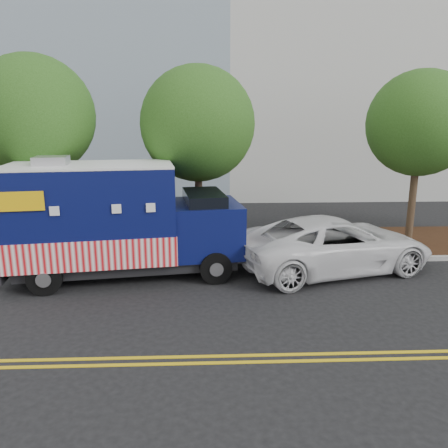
{
  "coord_description": "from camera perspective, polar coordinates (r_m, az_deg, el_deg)",
  "views": [
    {
      "loc": [
        0.68,
        -12.37,
        4.66
      ],
      "look_at": [
        1.21,
        0.6,
        1.53
      ],
      "focal_mm": 35.0,
      "sensor_mm": 36.0,
      "label": 1
    }
  ],
  "objects": [
    {
      "name": "centerline_far",
      "position": [
        9.0,
        -6.63,
        -17.69
      ],
      "size": [
        120.0,
        0.1,
        0.01
      ],
      "primitive_type": "cube",
      "color": "gold",
      "rests_on": "ground"
    },
    {
      "name": "ground",
      "position": [
        13.24,
        -5.16,
        -7.11
      ],
      "size": [
        120.0,
        120.0,
        0.0
      ],
      "primitive_type": "plane",
      "color": "black",
      "rests_on": "ground"
    },
    {
      "name": "curb",
      "position": [
        14.53,
        -4.91,
        -4.89
      ],
      "size": [
        120.0,
        0.18,
        0.15
      ],
      "primitive_type": "cube",
      "color": "#9E9E99",
      "rests_on": "ground"
    },
    {
      "name": "tree_c",
      "position": [
        17.07,
        24.23,
        11.86
      ],
      "size": [
        3.68,
        3.68,
        6.35
      ],
      "color": "#38281C",
      "rests_on": "ground"
    },
    {
      "name": "sign_post",
      "position": [
        15.69,
        -24.79,
        -0.46
      ],
      "size": [
        0.06,
        0.06,
        2.4
      ],
      "primitive_type": "cube",
      "color": "#473828",
      "rests_on": "ground"
    },
    {
      "name": "food_truck",
      "position": [
        13.35,
        -14.13,
        0.1
      ],
      "size": [
        7.19,
        3.49,
        3.64
      ],
      "rotation": [
        0.0,
        0.0,
        0.14
      ],
      "color": "black",
      "rests_on": "ground"
    },
    {
      "name": "centerline_near",
      "position": [
        9.21,
        -6.52,
        -16.88
      ],
      "size": [
        120.0,
        0.1,
        0.01
      ],
      "primitive_type": "cube",
      "color": "gold",
      "rests_on": "ground"
    },
    {
      "name": "mulch_strip",
      "position": [
        16.54,
        -4.6,
        -2.59
      ],
      "size": [
        120.0,
        4.0,
        0.15
      ],
      "primitive_type": "cube",
      "color": "black",
      "rests_on": "ground"
    },
    {
      "name": "white_car",
      "position": [
        14.09,
        14.22,
        -2.55
      ],
      "size": [
        6.65,
        4.34,
        1.7
      ],
      "primitive_type": "imported",
      "rotation": [
        0.0,
        0.0,
        1.84
      ],
      "color": "silver",
      "rests_on": "ground"
    },
    {
      "name": "tree_b",
      "position": [
        15.08,
        -3.45,
        12.87
      ],
      "size": [
        3.87,
        3.87,
        6.43
      ],
      "color": "#38281C",
      "rests_on": "ground"
    },
    {
      "name": "tree_a",
      "position": [
        16.02,
        -23.57,
        12.81
      ],
      "size": [
        3.93,
        3.93,
        6.74
      ],
      "color": "#38281C",
      "rests_on": "ground"
    }
  ]
}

